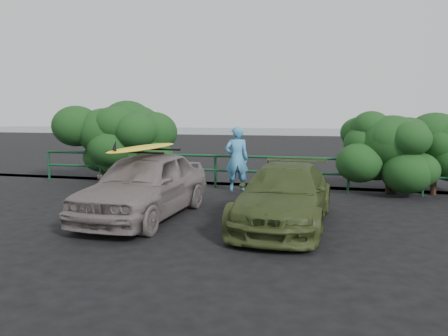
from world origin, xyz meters
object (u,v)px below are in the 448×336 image
(guardrail, at_px, (247,172))
(sedan, at_px, (145,185))
(surfboard, at_px, (144,148))
(olive_vehicle, at_px, (285,195))
(man, at_px, (237,159))

(guardrail, height_order, sedan, sedan)
(guardrail, xyz_separation_m, surfboard, (-1.44, -4.21, 1.03))
(olive_vehicle, relative_size, surfboard, 1.43)
(sedan, bearing_deg, olive_vehicle, 3.83)
(man, bearing_deg, olive_vehicle, 98.81)
(sedan, distance_m, surfboard, 0.82)
(sedan, bearing_deg, surfboard, 91.59)
(guardrail, xyz_separation_m, man, (-0.22, -0.42, 0.44))
(man, relative_size, surfboard, 0.65)
(olive_vehicle, xyz_separation_m, man, (-1.86, 3.67, 0.35))
(guardrail, relative_size, man, 7.25)
(man, bearing_deg, guardrail, -135.41)
(guardrail, relative_size, sedan, 3.26)
(sedan, distance_m, olive_vehicle, 3.08)
(guardrail, distance_m, surfboard, 4.57)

